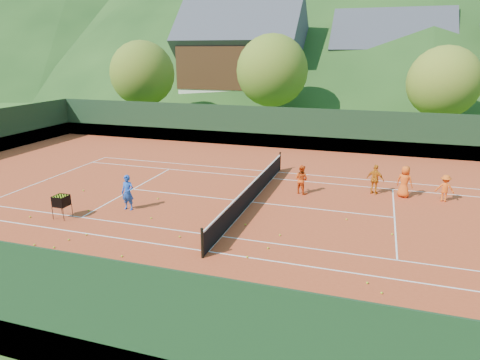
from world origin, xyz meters
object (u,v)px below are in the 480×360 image
(tennis_net, at_px, (252,192))
(chalet_left, at_px, (242,62))
(coach, at_px, (128,193))
(student_d, at_px, (445,188))
(student_c, at_px, (405,182))
(ball_hopper, at_px, (61,201))
(student_a, at_px, (301,179))
(student_b, at_px, (375,179))
(chalet_mid, at_px, (388,69))

(tennis_net, relative_size, chalet_left, 0.87)
(coach, xyz_separation_m, chalet_left, (-5.01, 32.64, 4.83))
(student_d, xyz_separation_m, tennis_net, (-8.65, -2.94, -0.15))
(student_c, distance_m, ball_hopper, 15.80)
(student_a, relative_size, student_b, 0.97)
(ball_hopper, height_order, chalet_mid, chalet_mid)
(tennis_net, relative_size, chalet_mid, 0.95)
(student_b, bearing_deg, coach, 49.84)
(student_a, distance_m, chalet_left, 30.82)
(coach, bearing_deg, student_c, 24.81)
(chalet_left, xyz_separation_m, chalet_mid, (16.00, 4.00, -0.66))
(student_c, xyz_separation_m, tennis_net, (-6.85, -3.00, -0.28))
(student_c, distance_m, student_d, 1.81)
(student_d, distance_m, tennis_net, 9.13)
(student_a, relative_size, student_c, 0.93)
(student_c, distance_m, chalet_mid, 31.30)
(student_a, relative_size, ball_hopper, 1.46)
(chalet_left, bearing_deg, student_a, -66.82)
(coach, height_order, student_d, coach)
(student_b, bearing_deg, student_a, 37.71)
(tennis_net, bearing_deg, chalet_mid, 79.99)
(chalet_left, bearing_deg, tennis_net, -71.57)
(student_a, distance_m, student_c, 4.96)
(coach, xyz_separation_m, student_d, (13.64, 5.57, -0.15))
(tennis_net, distance_m, chalet_mid, 34.81)
(student_c, bearing_deg, chalet_mid, -65.23)
(student_b, xyz_separation_m, student_c, (1.36, -0.06, 0.03))
(student_b, bearing_deg, chalet_left, -38.80)
(coach, height_order, chalet_mid, chalet_mid)
(student_a, height_order, student_b, student_b)
(student_a, xyz_separation_m, ball_hopper, (-9.10, -6.41, 0.02))
(chalet_mid, bearing_deg, student_a, -97.16)
(coach, height_order, student_c, coach)
(student_c, height_order, tennis_net, student_c)
(student_d, bearing_deg, student_c, 2.54)
(student_b, xyz_separation_m, chalet_mid, (0.52, 30.94, 4.22))
(student_b, xyz_separation_m, tennis_net, (-5.48, -3.06, -0.25))
(student_a, relative_size, chalet_left, 0.11)
(coach, xyz_separation_m, student_a, (6.97, 4.66, -0.07))
(coach, bearing_deg, chalet_mid, 72.67)
(student_a, bearing_deg, tennis_net, 69.13)
(tennis_net, bearing_deg, ball_hopper, -148.36)
(ball_hopper, xyz_separation_m, chalet_mid, (13.12, 38.39, 4.22))
(student_d, xyz_separation_m, ball_hopper, (-15.77, -7.32, 0.10))
(tennis_net, height_order, chalet_mid, chalet_mid)
(coach, distance_m, chalet_mid, 38.48)
(chalet_left, bearing_deg, coach, -81.27)
(chalet_mid, bearing_deg, coach, -106.70)
(student_b, relative_size, chalet_left, 0.11)
(tennis_net, xyz_separation_m, chalet_mid, (6.00, 34.00, 4.47))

